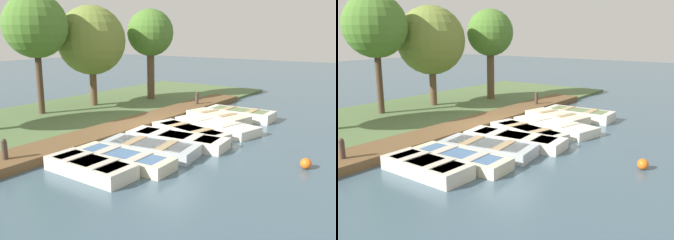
{
  "view_description": "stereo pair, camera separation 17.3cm",
  "coord_description": "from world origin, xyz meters",
  "views": [
    {
      "loc": [
        8.03,
        -11.25,
        3.72
      ],
      "look_at": [
        0.38,
        -0.54,
        0.65
      ],
      "focal_mm": 40.0,
      "sensor_mm": 36.0,
      "label": 1
    },
    {
      "loc": [
        8.17,
        -11.15,
        3.72
      ],
      "look_at": [
        0.38,
        -0.54,
        0.65
      ],
      "focal_mm": 40.0,
      "sensor_mm": 36.0,
      "label": 2
    }
  ],
  "objects": [
    {
      "name": "rowboat_2",
      "position": [
        1.01,
        -2.39,
        0.18
      ],
      "size": [
        3.2,
        1.7,
        0.37
      ],
      "rotation": [
        0.0,
        0.0,
        0.16
      ],
      "color": "#B2BCC1",
      "rests_on": "ground_plane"
    },
    {
      "name": "rowboat_4",
      "position": [
        0.93,
        0.07,
        0.17
      ],
      "size": [
        3.36,
        1.73,
        0.35
      ],
      "rotation": [
        0.0,
        0.0,
        -0.24
      ],
      "color": "beige",
      "rests_on": "ground_plane"
    },
    {
      "name": "rowboat_3",
      "position": [
        1.14,
        -1.09,
        0.18
      ],
      "size": [
        3.6,
        1.45,
        0.37
      ],
      "rotation": [
        0.0,
        0.0,
        0.11
      ],
      "color": "silver",
      "rests_on": "ground_plane"
    },
    {
      "name": "rowboat_0",
      "position": [
        0.8,
        -4.74,
        0.21
      ],
      "size": [
        2.62,
        1.09,
        0.42
      ],
      "rotation": [
        0.0,
        0.0,
        -0.01
      ],
      "color": "beige",
      "rests_on": "ground_plane"
    },
    {
      "name": "rowboat_5",
      "position": [
        1.31,
        1.4,
        0.18
      ],
      "size": [
        3.61,
        1.98,
        0.36
      ],
      "rotation": [
        0.0,
        0.0,
        -0.23
      ],
      "color": "silver",
      "rests_on": "ground_plane"
    },
    {
      "name": "ground_plane",
      "position": [
        0.0,
        0.0,
        0.0
      ],
      "size": [
        80.0,
        80.0,
        0.0
      ],
      "primitive_type": "plane",
      "color": "#425B6B"
    },
    {
      "name": "rowboat_1",
      "position": [
        1.01,
        -3.66,
        0.18
      ],
      "size": [
        3.18,
        1.16,
        0.37
      ],
      "rotation": [
        0.0,
        0.0,
        0.05
      ],
      "color": "beige",
      "rests_on": "ground_plane"
    },
    {
      "name": "rowboat_7",
      "position": [
        1.2,
        3.8,
        0.22
      ],
      "size": [
        2.99,
        1.24,
        0.44
      ],
      "rotation": [
        0.0,
        0.0,
        0.02
      ],
      "color": "silver",
      "rests_on": "ground_plane"
    },
    {
      "name": "rowboat_6",
      "position": [
        0.75,
        2.59,
        0.21
      ],
      "size": [
        2.86,
        1.69,
        0.42
      ],
      "rotation": [
        0.0,
        0.0,
        -0.22
      ],
      "color": "beige",
      "rests_on": "ground_plane"
    },
    {
      "name": "shore_bank",
      "position": [
        -5.0,
        0.0,
        0.06
      ],
      "size": [
        8.0,
        24.0,
        0.12
      ],
      "color": "#567042",
      "rests_on": "ground_plane"
    },
    {
      "name": "mooring_post_far",
      "position": [
        -1.46,
        4.51,
        0.44
      ],
      "size": [
        0.17,
        0.17,
        0.87
      ],
      "color": "#47382D",
      "rests_on": "ground_plane"
    },
    {
      "name": "dock_walkway",
      "position": [
        -1.56,
        0.0,
        0.14
      ],
      "size": [
        1.47,
        15.68,
        0.27
      ],
      "color": "brown",
      "rests_on": "ground_plane"
    },
    {
      "name": "park_tree_center",
      "position": [
        -5.97,
        1.85,
        3.35
      ],
      "size": [
        3.37,
        3.37,
        5.05
      ],
      "color": "brown",
      "rests_on": "ground_plane"
    },
    {
      "name": "buoy",
      "position": [
        5.41,
        -0.94,
        0.15
      ],
      "size": [
        0.31,
        0.31,
        0.31
      ],
      "color": "orange",
      "rests_on": "ground_plane"
    },
    {
      "name": "mooring_post_near",
      "position": [
        -1.46,
        -5.81,
        0.44
      ],
      "size": [
        0.17,
        0.17,
        0.87
      ],
      "color": "#47382D",
      "rests_on": "ground_plane"
    },
    {
      "name": "park_tree_left",
      "position": [
        -6.4,
        -0.97,
        4.0
      ],
      "size": [
        2.81,
        2.81,
        5.44
      ],
      "color": "#4C3828",
      "rests_on": "ground_plane"
    },
    {
      "name": "park_tree_right",
      "position": [
        -4.81,
        5.08,
        3.68
      ],
      "size": [
        2.51,
        2.51,
        5.0
      ],
      "color": "brown",
      "rests_on": "ground_plane"
    }
  ]
}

